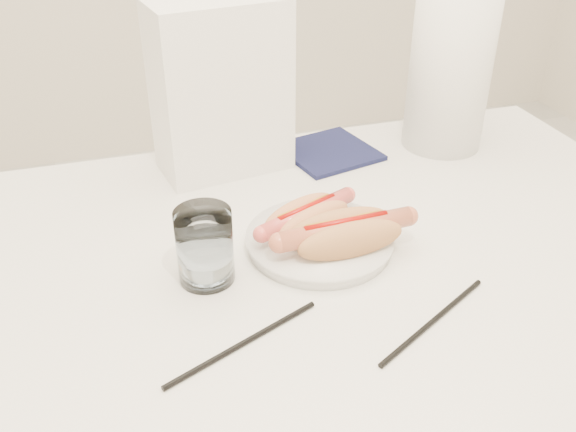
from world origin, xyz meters
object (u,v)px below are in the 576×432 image
object	(u,v)px
hotdog_right	(345,234)
water_glass	(205,246)
table	(294,309)
plate	(319,242)
paper_towel_roll	(452,60)
hotdog_left	(307,218)
napkin_box	(221,88)

from	to	relation	value
hotdog_right	water_glass	size ratio (longest dim) A/B	1.87
table	plate	distance (m)	0.09
water_glass	paper_towel_roll	bearing A→B (deg)	29.37
plate	table	bearing A→B (deg)	-138.17
table	plate	size ratio (longest dim) A/B	6.33
table	hotdog_left	size ratio (longest dim) A/B	8.02
table	paper_towel_roll	bearing A→B (deg)	38.21
plate	paper_towel_roll	xyz separation A→B (m)	(0.31, 0.24, 0.14)
water_glass	plate	bearing A→B (deg)	8.27
napkin_box	table	bearing A→B (deg)	-95.44
table	paper_towel_roll	xyz separation A→B (m)	(0.36, 0.29, 0.21)
hotdog_left	water_glass	world-z (taller)	water_glass
water_glass	napkin_box	bearing A→B (deg)	73.49
hotdog_left	hotdog_right	size ratio (longest dim) A/B	0.83
table	napkin_box	bearing A→B (deg)	93.85
napkin_box	paper_towel_roll	distance (m)	0.38
hotdog_right	napkin_box	bearing A→B (deg)	103.82
table	napkin_box	world-z (taller)	napkin_box
table	hotdog_left	bearing A→B (deg)	60.16
plate	paper_towel_roll	size ratio (longest dim) A/B	0.62
hotdog_right	napkin_box	distance (m)	0.33
table	paper_towel_roll	world-z (taller)	paper_towel_roll
plate	hotdog_right	xyz separation A→B (m)	(0.02, -0.03, 0.03)
plate	hotdog_left	bearing A→B (deg)	116.70
plate	napkin_box	xyz separation A→B (m)	(-0.07, 0.27, 0.13)
table	hotdog_left	xyz separation A→B (m)	(0.04, 0.07, 0.10)
water_glass	table	bearing A→B (deg)	-10.97
hotdog_right	paper_towel_roll	xyz separation A→B (m)	(0.29, 0.28, 0.11)
plate	napkin_box	bearing A→B (deg)	104.51
hotdog_right	paper_towel_roll	world-z (taller)	paper_towel_roll
table	napkin_box	xyz separation A→B (m)	(-0.02, 0.31, 0.19)
water_glass	napkin_box	xyz separation A→B (m)	(0.09, 0.29, 0.09)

